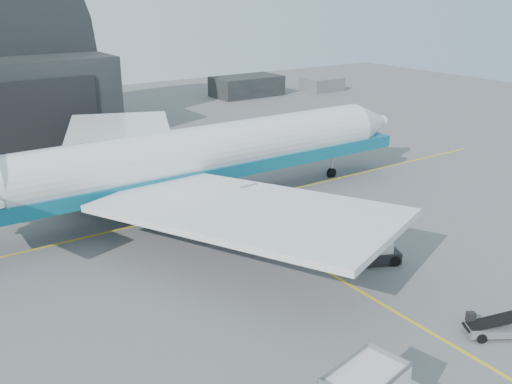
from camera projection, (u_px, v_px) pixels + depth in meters
ground at (353, 287)px, 42.28m from camera, size 200.00×200.00×0.00m
taxi_lines at (257, 231)px, 52.14m from camera, size 80.00×42.12×0.02m
distant_bldg_a at (247, 96)px, 118.50m from camera, size 14.00×8.00×4.00m
distant_bldg_b at (322, 91)px, 124.40m from camera, size 8.00×6.00×2.80m
airliner at (189, 158)px, 55.47m from camera, size 54.59×52.93×19.16m
pushback_tug at (375, 254)px, 46.01m from camera, size 4.47×3.56×1.82m
belt_loader_b at (502, 327)px, 36.21m from camera, size 4.89×3.85×1.93m
traffic_cone at (390, 261)px, 45.70m from camera, size 0.39×0.39×0.57m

